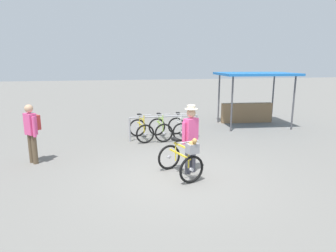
{
  "coord_description": "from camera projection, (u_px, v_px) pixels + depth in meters",
  "views": [
    {
      "loc": [
        -1.66,
        -6.46,
        2.74
      ],
      "look_at": [
        0.03,
        1.28,
        1.0
      ],
      "focal_mm": 31.16,
      "sensor_mm": 36.0,
      "label": 1
    }
  ],
  "objects": [
    {
      "name": "ground_plane",
      "position": [
        178.0,
        177.0,
        7.1
      ],
      "size": [
        80.0,
        80.0,
        0.0
      ],
      "primitive_type": "plane",
      "color": "slate"
    },
    {
      "name": "featured_bicycle",
      "position": [
        182.0,
        158.0,
        6.98
      ],
      "size": [
        0.96,
        1.25,
        1.09
      ],
      "color": "black",
      "rests_on": "ground"
    },
    {
      "name": "racked_bike_yellow",
      "position": [
        141.0,
        130.0,
        10.46
      ],
      "size": [
        0.82,
        1.2,
        0.98
      ],
      "color": "black",
      "rests_on": "ground"
    },
    {
      "name": "racked_bike_lime",
      "position": [
        160.0,
        129.0,
        10.61
      ],
      "size": [
        0.72,
        1.15,
        0.98
      ],
      "color": "black",
      "rests_on": "ground"
    },
    {
      "name": "person_with_featured_bike",
      "position": [
        191.0,
        136.0,
        7.2
      ],
      "size": [
        0.48,
        0.34,
        1.72
      ],
      "color": "#383842",
      "rests_on": "ground"
    },
    {
      "name": "bike_rack_rail",
      "position": [
        164.0,
        122.0,
        10.4
      ],
      "size": [
        2.51,
        0.06,
        0.88
      ],
      "color": "#99999E",
      "rests_on": "ground"
    },
    {
      "name": "racked_bike_white",
      "position": [
        179.0,
        128.0,
        10.75
      ],
      "size": [
        0.72,
        1.15,
        0.98
      ],
      "color": "black",
      "rests_on": "ground"
    },
    {
      "name": "market_stall",
      "position": [
        251.0,
        93.0,
        12.86
      ],
      "size": [
        3.31,
        2.59,
        2.3
      ],
      "color": "#4C4C51",
      "rests_on": "ground"
    },
    {
      "name": "pedestrian_with_backpack",
      "position": [
        32.0,
        130.0,
        7.92
      ],
      "size": [
        0.46,
        0.47,
        1.64
      ],
      "color": "brown",
      "rests_on": "ground"
    }
  ]
}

